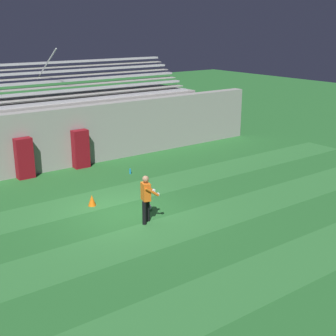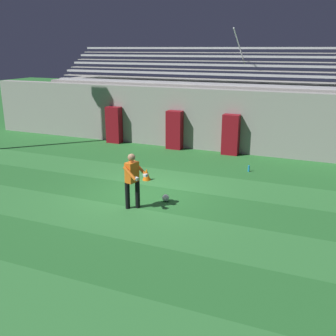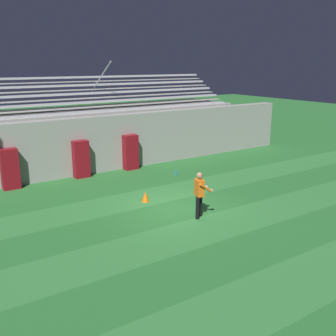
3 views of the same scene
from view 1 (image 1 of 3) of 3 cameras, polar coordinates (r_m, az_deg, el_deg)
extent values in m
plane|color=#286B2D|center=(16.82, -5.55, -5.48)|extent=(80.00, 80.00, 0.00)
cube|color=#337A38|center=(12.57, 9.16, -13.92)|extent=(28.00, 1.93, 0.01)
cube|color=#337A38|center=(15.17, -1.33, -8.00)|extent=(28.00, 1.93, 0.01)
cube|color=#337A38|center=(18.22, -8.35, -3.77)|extent=(28.00, 1.93, 0.01)
cube|color=#999691|center=(21.98, -14.45, 3.31)|extent=(24.00, 0.60, 2.80)
cube|color=maroon|center=(21.16, -17.11, 1.14)|extent=(0.73, 0.44, 1.79)
cube|color=maroon|center=(22.13, -10.61, 2.30)|extent=(0.73, 0.44, 1.79)
cube|color=#999691|center=(24.12, -16.60, 4.45)|extent=(18.00, 3.90, 2.90)
cube|color=#B7B7BC|center=(22.37, -15.48, 7.52)|extent=(17.10, 0.36, 0.10)
cube|color=#999691|center=(22.22, -15.24, 6.88)|extent=(17.10, 0.60, 0.04)
cube|color=#B7B7BC|center=(22.96, -16.21, 8.71)|extent=(17.10, 0.36, 0.10)
cube|color=#999691|center=(22.81, -15.98, 8.09)|extent=(17.10, 0.60, 0.04)
cube|color=#B7B7BC|center=(23.56, -16.90, 9.83)|extent=(17.10, 0.36, 0.10)
cube|color=#999691|center=(23.40, -16.68, 9.24)|extent=(17.10, 0.60, 0.04)
cube|color=#B7B7BC|center=(24.18, -17.56, 10.90)|extent=(17.10, 0.36, 0.10)
cube|color=#999691|center=(24.01, -17.35, 10.33)|extent=(17.10, 0.60, 0.04)
cube|color=#B7B7BC|center=(24.80, -18.20, 11.91)|extent=(17.10, 0.36, 0.10)
cube|color=#999691|center=(24.63, -18.00, 11.36)|extent=(17.10, 0.60, 0.04)
cylinder|color=#B7B7BC|center=(23.59, -14.63, 12.10)|extent=(0.06, 2.63, 1.65)
cylinder|color=black|center=(15.95, -2.48, -5.11)|extent=(0.17, 0.17, 0.82)
cylinder|color=black|center=(15.69, -2.90, -5.50)|extent=(0.17, 0.17, 0.82)
cube|color=orange|center=(15.56, -2.73, -2.89)|extent=(0.33, 0.43, 0.60)
sphere|color=#A37556|center=(15.42, -2.75, -1.35)|extent=(0.22, 0.22, 0.22)
cylinder|color=orange|center=(15.80, -2.54, -2.38)|extent=(0.48, 0.21, 0.37)
cylinder|color=orange|center=(15.38, -1.94, -2.93)|extent=(0.48, 0.21, 0.37)
cube|color=silver|center=(15.88, -1.81, -2.77)|extent=(0.13, 0.13, 0.08)
cube|color=silver|center=(15.52, -1.29, -3.24)|extent=(0.13, 0.13, 0.08)
sphere|color=white|center=(16.96, -2.38, -4.81)|extent=(0.22, 0.22, 0.22)
cone|color=orange|center=(17.55, -9.26, -3.91)|extent=(0.30, 0.30, 0.42)
cylinder|color=#1E8CD8|center=(21.07, -4.64, -0.40)|extent=(0.07, 0.07, 0.24)
camera|label=2|loc=(13.63, 42.12, 4.86)|focal=42.00mm
camera|label=3|loc=(2.20, -34.91, -15.38)|focal=42.00mm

